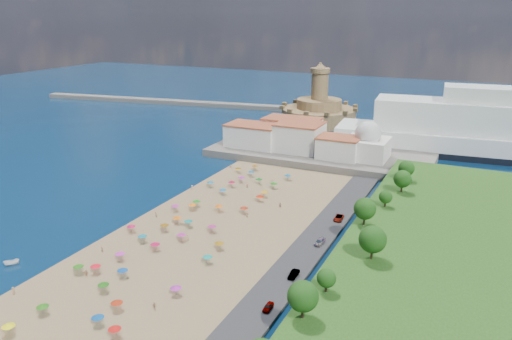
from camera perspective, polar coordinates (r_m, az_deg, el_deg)
The scene contains 11 objects.
ground at distance 148.65m, azimuth -5.55°, elevation -5.40°, with size 700.00×700.00×0.00m, color #071938.
terrace at distance 207.32m, azimuth 7.20°, elevation 1.73°, with size 90.00×36.00×3.00m, color #59544C.
jetty at distance 246.37m, azimuth 4.92°, elevation 4.31°, with size 18.00×70.00×2.40m, color #59544C.
breakwater at distance 329.92m, azimuth -8.48°, elevation 7.63°, with size 200.00×7.00×2.60m, color #59544C.
waterfront_buildings at distance 210.49m, azimuth 3.95°, elevation 3.87°, with size 57.00×29.00×11.00m.
domed_building at distance 198.46m, azimuth 12.59°, elevation 2.95°, with size 16.00×16.00×15.00m.
fortress at distance 272.93m, azimuth 7.19°, elevation 6.73°, with size 40.00×40.00×32.40m.
beach_parasols at distance 141.17m, azimuth -7.70°, elevation -5.83°, with size 32.32×113.46×2.20m.
beachgoers at distance 149.08m, azimuth -6.33°, elevation -4.90°, with size 34.32×99.33×1.83m.
parked_cars at distance 128.96m, azimuth 6.95°, elevation -8.56°, with size 2.55×54.24×1.39m.
hillside_trees at distance 120.14m, azimuth 12.29°, elevation -6.27°, with size 11.94×107.83×7.80m.
Camera 1 is at (71.16, -116.78, 58.28)m, focal length 35.00 mm.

